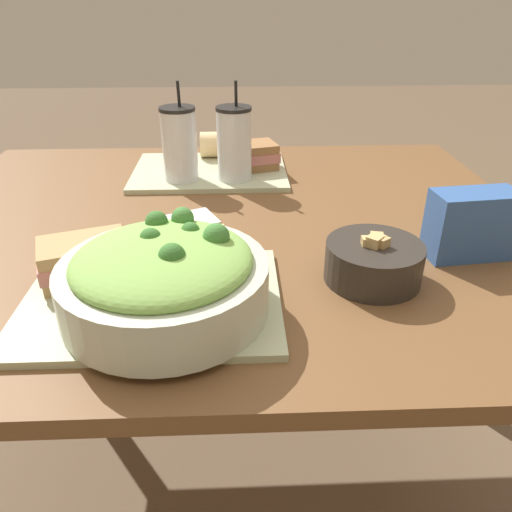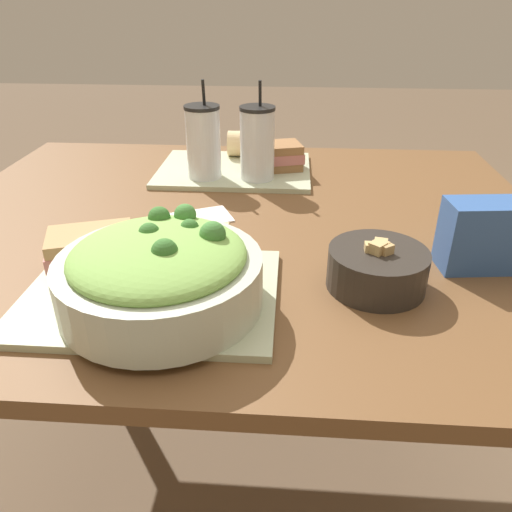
{
  "view_description": "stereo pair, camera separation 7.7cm",
  "coord_description": "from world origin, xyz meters",
  "px_view_note": "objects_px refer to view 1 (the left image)",
  "views": [
    {
      "loc": [
        0.03,
        -0.93,
        1.19
      ],
      "look_at": [
        0.06,
        -0.26,
        0.82
      ],
      "focal_mm": 35.0,
      "sensor_mm": 36.0,
      "label": 1
    },
    {
      "loc": [
        0.11,
        -0.93,
        1.19
      ],
      "look_at": [
        0.06,
        -0.26,
        0.82
      ],
      "focal_mm": 35.0,
      "sensor_mm": 36.0,
      "label": 2
    }
  ],
  "objects_px": {
    "drink_cup_dark": "(180,146)",
    "soup_bowl": "(374,260)",
    "sandwich_far": "(249,156)",
    "baguette_far": "(221,144)",
    "napkin_folded": "(186,221)",
    "sandwich_near": "(85,259)",
    "drink_cup_red": "(234,146)",
    "salad_bowl": "(165,277)",
    "baguette_near": "(188,245)",
    "chip_bag": "(472,225)"
  },
  "relations": [
    {
      "from": "drink_cup_dark",
      "to": "soup_bowl",
      "type": "bearing_deg",
      "value": -52.98
    },
    {
      "from": "sandwich_far",
      "to": "baguette_far",
      "type": "height_order",
      "value": "baguette_far"
    },
    {
      "from": "sandwich_far",
      "to": "soup_bowl",
      "type": "bearing_deg",
      "value": -86.54
    },
    {
      "from": "napkin_folded",
      "to": "baguette_far",
      "type": "bearing_deg",
      "value": 80.78
    },
    {
      "from": "sandwich_near",
      "to": "baguette_far",
      "type": "relative_size",
      "value": 1.53
    },
    {
      "from": "soup_bowl",
      "to": "drink_cup_red",
      "type": "distance_m",
      "value": 0.52
    },
    {
      "from": "salad_bowl",
      "to": "sandwich_near",
      "type": "distance_m",
      "value": 0.17
    },
    {
      "from": "baguette_near",
      "to": "drink_cup_red",
      "type": "distance_m",
      "value": 0.42
    },
    {
      "from": "baguette_near",
      "to": "napkin_folded",
      "type": "distance_m",
      "value": 0.2
    },
    {
      "from": "sandwich_near",
      "to": "baguette_far",
      "type": "bearing_deg",
      "value": 53.25
    },
    {
      "from": "napkin_folded",
      "to": "salad_bowl",
      "type": "bearing_deg",
      "value": -89.71
    },
    {
      "from": "drink_cup_red",
      "to": "napkin_folded",
      "type": "relative_size",
      "value": 1.56
    },
    {
      "from": "drink_cup_red",
      "to": "drink_cup_dark",
      "type": "bearing_deg",
      "value": -180.0
    },
    {
      "from": "salad_bowl",
      "to": "drink_cup_red",
      "type": "bearing_deg",
      "value": 79.69
    },
    {
      "from": "napkin_folded",
      "to": "sandwich_far",
      "type": "bearing_deg",
      "value": 65.1
    },
    {
      "from": "baguette_near",
      "to": "chip_bag",
      "type": "distance_m",
      "value": 0.49
    },
    {
      "from": "chip_bag",
      "to": "soup_bowl",
      "type": "bearing_deg",
      "value": -164.09
    },
    {
      "from": "salad_bowl",
      "to": "soup_bowl",
      "type": "relative_size",
      "value": 1.89
    },
    {
      "from": "sandwich_far",
      "to": "drink_cup_red",
      "type": "distance_m",
      "value": 0.09
    },
    {
      "from": "drink_cup_dark",
      "to": "baguette_far",
      "type": "bearing_deg",
      "value": 62.75
    },
    {
      "from": "baguette_far",
      "to": "soup_bowl",
      "type": "bearing_deg",
      "value": -158.21
    },
    {
      "from": "baguette_far",
      "to": "chip_bag",
      "type": "bearing_deg",
      "value": -141.8
    },
    {
      "from": "salad_bowl",
      "to": "drink_cup_red",
      "type": "relative_size",
      "value": 1.29
    },
    {
      "from": "baguette_far",
      "to": "drink_cup_red",
      "type": "height_order",
      "value": "drink_cup_red"
    },
    {
      "from": "baguette_near",
      "to": "chip_bag",
      "type": "relative_size",
      "value": 0.83
    },
    {
      "from": "chip_bag",
      "to": "napkin_folded",
      "type": "xyz_separation_m",
      "value": [
        -0.51,
        0.16,
        -0.06
      ]
    },
    {
      "from": "baguette_far",
      "to": "sandwich_far",
      "type": "bearing_deg",
      "value": -145.28
    },
    {
      "from": "soup_bowl",
      "to": "sandwich_far",
      "type": "relative_size",
      "value": 0.98
    },
    {
      "from": "sandwich_near",
      "to": "sandwich_far",
      "type": "height_order",
      "value": "same"
    },
    {
      "from": "salad_bowl",
      "to": "baguette_far",
      "type": "xyz_separation_m",
      "value": [
        0.06,
        0.73,
        -0.02
      ]
    },
    {
      "from": "soup_bowl",
      "to": "baguette_near",
      "type": "relative_size",
      "value": 1.22
    },
    {
      "from": "sandwich_near",
      "to": "drink_cup_red",
      "type": "bearing_deg",
      "value": 43.29
    },
    {
      "from": "soup_bowl",
      "to": "baguette_far",
      "type": "height_order",
      "value": "soup_bowl"
    },
    {
      "from": "baguette_far",
      "to": "drink_cup_red",
      "type": "relative_size",
      "value": 0.46
    },
    {
      "from": "sandwich_far",
      "to": "napkin_folded",
      "type": "distance_m",
      "value": 0.33
    },
    {
      "from": "salad_bowl",
      "to": "sandwich_far",
      "type": "relative_size",
      "value": 1.85
    },
    {
      "from": "salad_bowl",
      "to": "soup_bowl",
      "type": "distance_m",
      "value": 0.33
    },
    {
      "from": "baguette_near",
      "to": "sandwich_far",
      "type": "xyz_separation_m",
      "value": [
        0.12,
        0.49,
        -0.0
      ]
    },
    {
      "from": "salad_bowl",
      "to": "drink_cup_red",
      "type": "height_order",
      "value": "drink_cup_red"
    },
    {
      "from": "sandwich_far",
      "to": "drink_cup_dark",
      "type": "relative_size",
      "value": 0.7
    },
    {
      "from": "napkin_folded",
      "to": "sandwich_near",
      "type": "bearing_deg",
      "value": -120.52
    },
    {
      "from": "salad_bowl",
      "to": "sandwich_near",
      "type": "xyz_separation_m",
      "value": [
        -0.14,
        0.1,
        -0.02
      ]
    },
    {
      "from": "baguette_near",
      "to": "baguette_far",
      "type": "distance_m",
      "value": 0.59
    },
    {
      "from": "soup_bowl",
      "to": "drink_cup_red",
      "type": "relative_size",
      "value": 0.68
    },
    {
      "from": "soup_bowl",
      "to": "chip_bag",
      "type": "relative_size",
      "value": 1.02
    },
    {
      "from": "salad_bowl",
      "to": "sandwich_far",
      "type": "xyz_separation_m",
      "value": [
        0.14,
        0.62,
        -0.02
      ]
    },
    {
      "from": "salad_bowl",
      "to": "drink_cup_dark",
      "type": "relative_size",
      "value": 1.29
    },
    {
      "from": "drink_cup_red",
      "to": "napkin_folded",
      "type": "xyz_separation_m",
      "value": [
        -0.1,
        -0.22,
        -0.09
      ]
    },
    {
      "from": "soup_bowl",
      "to": "baguette_near",
      "type": "distance_m",
      "value": 0.3
    },
    {
      "from": "drink_cup_dark",
      "to": "napkin_folded",
      "type": "distance_m",
      "value": 0.24
    }
  ]
}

